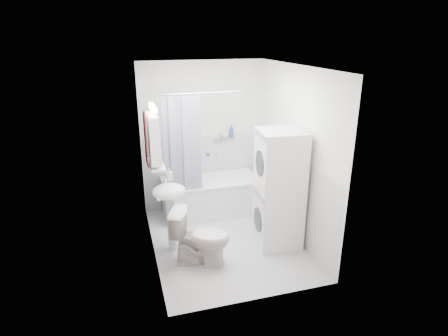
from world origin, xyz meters
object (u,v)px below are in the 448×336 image
object	(u,v)px
washer_dryer	(279,189)
toilet	(201,238)
bathtub	(210,194)
sink	(170,202)

from	to	relation	value
washer_dryer	toilet	distance (m)	1.23
bathtub	sink	distance (m)	1.26
toilet	sink	bearing A→B (deg)	58.65
bathtub	sink	world-z (taller)	sink
bathtub	sink	size ratio (longest dim) A/B	1.46
bathtub	washer_dryer	xyz separation A→B (m)	(0.66, -1.16, 0.49)
bathtub	toilet	world-z (taller)	toilet
bathtub	toilet	xyz separation A→B (m)	(-0.47, -1.35, 0.04)
bathtub	sink	xyz separation A→B (m)	(-0.77, -0.92, 0.38)
sink	washer_dryer	size ratio (longest dim) A/B	0.64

